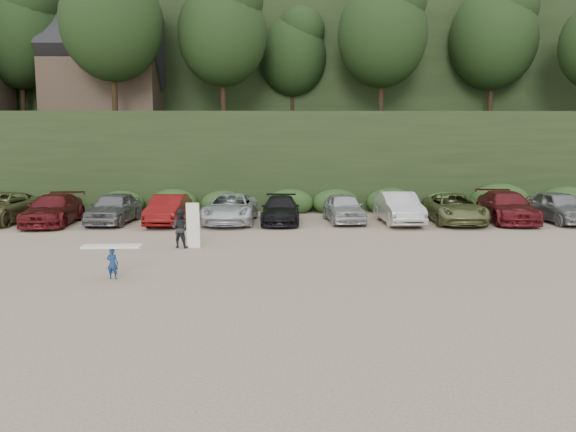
{
  "coord_description": "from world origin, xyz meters",
  "views": [
    {
      "loc": [
        0.93,
        -18.69,
        4.16
      ],
      "look_at": [
        1.18,
        3.0,
        1.3
      ],
      "focal_mm": 35.0,
      "sensor_mm": 36.0,
      "label": 1
    }
  ],
  "objects": [
    {
      "name": "hillside_backdrop",
      "position": [
        -0.26,
        35.93,
        11.22
      ],
      "size": [
        90.0,
        41.5,
        28.0
      ],
      "color": "black",
      "rests_on": "ground"
    },
    {
      "name": "parked_cars",
      "position": [
        0.12,
        10.05,
        0.77
      ],
      "size": [
        39.34,
        6.14,
        1.64
      ],
      "color": "silver",
      "rests_on": "ground"
    },
    {
      "name": "child_surfer",
      "position": [
        -4.24,
        -1.83,
        0.72
      ],
      "size": [
        1.77,
        0.57,
        1.05
      ],
      "color": "navy",
      "rests_on": "ground"
    },
    {
      "name": "ground",
      "position": [
        0.0,
        0.0,
        0.0
      ],
      "size": [
        120.0,
        120.0,
        0.0
      ],
      "primitive_type": "plane",
      "color": "tan",
      "rests_on": "ground"
    },
    {
      "name": "adult_surfer",
      "position": [
        -3.04,
        3.29,
        0.78
      ],
      "size": [
        1.24,
        0.77,
        1.82
      ],
      "color": "black",
      "rests_on": "ground"
    }
  ]
}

